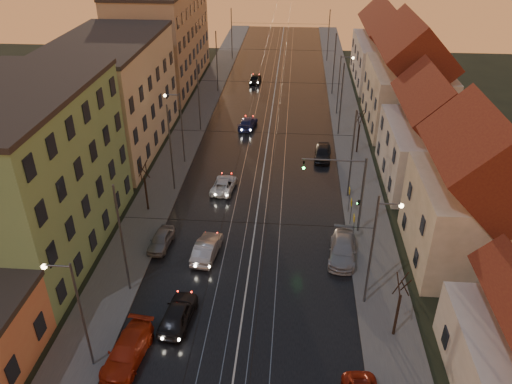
% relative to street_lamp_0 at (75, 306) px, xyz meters
% --- Properties ---
extents(road, '(16.00, 120.00, 0.04)m').
position_rel_street_lamp_0_xyz_m(road, '(9.10, 38.00, -4.87)').
color(road, black).
rests_on(road, ground).
extents(sidewalk_left, '(4.00, 120.00, 0.15)m').
position_rel_street_lamp_0_xyz_m(sidewalk_left, '(-0.90, 38.00, -4.81)').
color(sidewalk_left, '#4C4C4C').
rests_on(sidewalk_left, ground).
extents(sidewalk_right, '(4.00, 120.00, 0.15)m').
position_rel_street_lamp_0_xyz_m(sidewalk_right, '(19.10, 38.00, -4.81)').
color(sidewalk_right, '#4C4C4C').
rests_on(sidewalk_right, ground).
extents(tram_rail_0, '(0.06, 120.00, 0.03)m').
position_rel_street_lamp_0_xyz_m(tram_rail_0, '(6.90, 38.00, -4.83)').
color(tram_rail_0, gray).
rests_on(tram_rail_0, road).
extents(tram_rail_1, '(0.06, 120.00, 0.03)m').
position_rel_street_lamp_0_xyz_m(tram_rail_1, '(8.33, 38.00, -4.83)').
color(tram_rail_1, gray).
rests_on(tram_rail_1, road).
extents(tram_rail_2, '(0.06, 120.00, 0.03)m').
position_rel_street_lamp_0_xyz_m(tram_rail_2, '(9.87, 38.00, -4.83)').
color(tram_rail_2, gray).
rests_on(tram_rail_2, road).
extents(tram_rail_3, '(0.06, 120.00, 0.03)m').
position_rel_street_lamp_0_xyz_m(tram_rail_3, '(11.30, 38.00, -4.83)').
color(tram_rail_3, gray).
rests_on(tram_rail_3, road).
extents(apartment_left_1, '(10.00, 18.00, 13.00)m').
position_rel_street_lamp_0_xyz_m(apartment_left_1, '(-8.40, 12.00, 1.61)').
color(apartment_left_1, '#6A9961').
rests_on(apartment_left_1, ground).
extents(apartment_left_2, '(10.00, 20.00, 12.00)m').
position_rel_street_lamp_0_xyz_m(apartment_left_2, '(-8.40, 32.00, 1.11)').
color(apartment_left_2, beige).
rests_on(apartment_left_2, ground).
extents(apartment_left_3, '(10.00, 24.00, 14.00)m').
position_rel_street_lamp_0_xyz_m(apartment_left_3, '(-8.40, 56.00, 2.11)').
color(apartment_left_3, tan).
rests_on(apartment_left_3, ground).
extents(house_right_1, '(8.67, 10.20, 10.80)m').
position_rel_street_lamp_0_xyz_m(house_right_1, '(26.10, 13.00, 0.56)').
color(house_right_1, '#B6AC8C').
rests_on(house_right_1, ground).
extents(house_right_2, '(9.18, 12.24, 9.20)m').
position_rel_street_lamp_0_xyz_m(house_right_2, '(26.10, 26.00, -0.24)').
color(house_right_2, beige).
rests_on(house_right_2, ground).
extents(house_right_3, '(9.18, 14.28, 11.50)m').
position_rel_street_lamp_0_xyz_m(house_right_3, '(26.10, 41.00, 0.92)').
color(house_right_3, '#B6AC8C').
rests_on(house_right_3, ground).
extents(house_right_4, '(9.18, 16.32, 10.00)m').
position_rel_street_lamp_0_xyz_m(house_right_4, '(26.10, 59.00, 0.16)').
color(house_right_4, beige).
rests_on(house_right_4, ground).
extents(catenary_pole_l_1, '(0.16, 0.16, 9.00)m').
position_rel_street_lamp_0_xyz_m(catenary_pole_l_1, '(0.50, 7.00, -0.39)').
color(catenary_pole_l_1, '#595B60').
rests_on(catenary_pole_l_1, ground).
extents(catenary_pole_r_1, '(0.16, 0.16, 9.00)m').
position_rel_street_lamp_0_xyz_m(catenary_pole_r_1, '(17.70, 7.00, -0.39)').
color(catenary_pole_r_1, '#595B60').
rests_on(catenary_pole_r_1, ground).
extents(catenary_pole_l_2, '(0.16, 0.16, 9.00)m').
position_rel_street_lamp_0_xyz_m(catenary_pole_l_2, '(0.50, 22.00, -0.39)').
color(catenary_pole_l_2, '#595B60').
rests_on(catenary_pole_l_2, ground).
extents(catenary_pole_r_2, '(0.16, 0.16, 9.00)m').
position_rel_street_lamp_0_xyz_m(catenary_pole_r_2, '(17.70, 22.00, -0.39)').
color(catenary_pole_r_2, '#595B60').
rests_on(catenary_pole_r_2, ground).
extents(catenary_pole_l_3, '(0.16, 0.16, 9.00)m').
position_rel_street_lamp_0_xyz_m(catenary_pole_l_3, '(0.50, 37.00, -0.39)').
color(catenary_pole_l_3, '#595B60').
rests_on(catenary_pole_l_3, ground).
extents(catenary_pole_r_3, '(0.16, 0.16, 9.00)m').
position_rel_street_lamp_0_xyz_m(catenary_pole_r_3, '(17.70, 37.00, -0.39)').
color(catenary_pole_r_3, '#595B60').
rests_on(catenary_pole_r_3, ground).
extents(catenary_pole_l_4, '(0.16, 0.16, 9.00)m').
position_rel_street_lamp_0_xyz_m(catenary_pole_l_4, '(0.50, 52.00, -0.39)').
color(catenary_pole_l_4, '#595B60').
rests_on(catenary_pole_l_4, ground).
extents(catenary_pole_r_4, '(0.16, 0.16, 9.00)m').
position_rel_street_lamp_0_xyz_m(catenary_pole_r_4, '(17.70, 52.00, -0.39)').
color(catenary_pole_r_4, '#595B60').
rests_on(catenary_pole_r_4, ground).
extents(catenary_pole_l_5, '(0.16, 0.16, 9.00)m').
position_rel_street_lamp_0_xyz_m(catenary_pole_l_5, '(0.50, 70.00, -0.39)').
color(catenary_pole_l_5, '#595B60').
rests_on(catenary_pole_l_5, ground).
extents(catenary_pole_r_5, '(0.16, 0.16, 9.00)m').
position_rel_street_lamp_0_xyz_m(catenary_pole_r_5, '(17.70, 70.00, -0.39)').
color(catenary_pole_r_5, '#595B60').
rests_on(catenary_pole_r_5, ground).
extents(street_lamp_0, '(1.75, 0.32, 8.00)m').
position_rel_street_lamp_0_xyz_m(street_lamp_0, '(0.00, 0.00, 0.00)').
color(street_lamp_0, '#595B60').
rests_on(street_lamp_0, ground).
extents(street_lamp_1, '(1.75, 0.32, 8.00)m').
position_rel_street_lamp_0_xyz_m(street_lamp_1, '(18.21, 8.00, 0.00)').
color(street_lamp_1, '#595B60').
rests_on(street_lamp_1, ground).
extents(street_lamp_2, '(1.75, 0.32, 8.00)m').
position_rel_street_lamp_0_xyz_m(street_lamp_2, '(0.00, 28.00, 0.00)').
color(street_lamp_2, '#595B60').
rests_on(street_lamp_2, ground).
extents(street_lamp_3, '(1.75, 0.32, 8.00)m').
position_rel_street_lamp_0_xyz_m(street_lamp_3, '(18.21, 44.00, 0.00)').
color(street_lamp_3, '#595B60').
rests_on(street_lamp_3, ground).
extents(traffic_light_mast, '(5.30, 0.32, 7.20)m').
position_rel_street_lamp_0_xyz_m(traffic_light_mast, '(17.10, 16.00, -0.29)').
color(traffic_light_mast, '#595B60').
rests_on(traffic_light_mast, ground).
extents(bare_tree_0, '(1.09, 1.09, 5.11)m').
position_rel_street_lamp_0_xyz_m(bare_tree_0, '(-1.09, 18.00, -2.40)').
color(bare_tree_0, black).
rests_on(bare_tree_0, ground).
extents(bare_tree_1, '(1.09, 1.09, 5.11)m').
position_rel_street_lamp_0_xyz_m(bare_tree_1, '(19.31, 4.00, -2.40)').
color(bare_tree_1, black).
rests_on(bare_tree_1, ground).
extents(bare_tree_2, '(1.09, 1.09, 5.11)m').
position_rel_street_lamp_0_xyz_m(bare_tree_2, '(19.51, 32.00, -2.40)').
color(bare_tree_2, black).
rests_on(bare_tree_2, ground).
extents(driving_car_0, '(2.28, 4.72, 1.55)m').
position_rel_street_lamp_0_xyz_m(driving_car_0, '(4.79, 4.09, -4.11)').
color(driving_car_0, black).
rests_on(driving_car_0, ground).
extents(driving_car_1, '(2.08, 4.72, 1.51)m').
position_rel_street_lamp_0_xyz_m(driving_car_1, '(5.54, 11.58, -4.13)').
color(driving_car_1, '#A6A7AC').
rests_on(driving_car_1, ground).
extents(driving_car_2, '(2.45, 4.58, 1.23)m').
position_rel_street_lamp_0_xyz_m(driving_car_2, '(5.46, 22.37, -4.27)').
color(driving_car_2, white).
rests_on(driving_car_2, ground).
extents(driving_car_3, '(2.41, 4.80, 1.34)m').
position_rel_street_lamp_0_xyz_m(driving_car_3, '(6.34, 38.33, -4.22)').
color(driving_car_3, navy).
rests_on(driving_car_3, ground).
extents(driving_car_4, '(1.83, 4.21, 1.41)m').
position_rel_street_lamp_0_xyz_m(driving_car_4, '(5.81, 56.81, -4.18)').
color(driving_car_4, black).
rests_on(driving_car_4, ground).
extents(parked_left_2, '(2.61, 5.23, 1.46)m').
position_rel_street_lamp_0_xyz_m(parked_left_2, '(2.34, 0.64, -4.16)').
color(parked_left_2, '#AA2911').
rests_on(parked_left_2, ground).
extents(parked_left_3, '(1.83, 3.88, 1.28)m').
position_rel_street_lamp_0_xyz_m(parked_left_3, '(1.50, 12.59, -4.24)').
color(parked_left_3, gray).
rests_on(parked_left_3, ground).
extents(parked_right_1, '(2.70, 5.38, 1.50)m').
position_rel_street_lamp_0_xyz_m(parked_right_1, '(16.50, 12.27, -4.14)').
color(parked_right_1, '#A1A2A7').
rests_on(parked_right_1, ground).
extents(parked_right_2, '(2.10, 4.53, 1.50)m').
position_rel_street_lamp_0_xyz_m(parked_right_2, '(15.54, 30.21, -4.13)').
color(parked_right_2, black).
rests_on(parked_right_2, ground).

